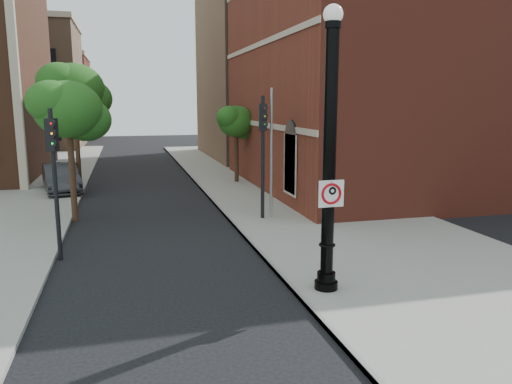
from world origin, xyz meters
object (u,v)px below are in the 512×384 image
object	(u,v)px
parked_car	(61,178)
traffic_signal_right	(263,138)
traffic_signal_left	(54,160)
lamppost	(329,167)
no_parking_sign	(331,193)

from	to	relation	value
parked_car	traffic_signal_right	xyz separation A→B (m)	(8.41, -8.61, 2.53)
traffic_signal_left	lamppost	bearing A→B (deg)	-11.88
parked_car	no_parking_sign	bearing A→B (deg)	-75.79
traffic_signal_left	traffic_signal_right	world-z (taller)	traffic_signal_right
traffic_signal_right	lamppost	bearing A→B (deg)	-82.05
traffic_signal_left	traffic_signal_right	bearing A→B (deg)	46.35
lamppost	traffic_signal_right	world-z (taller)	lamppost
no_parking_sign	traffic_signal_left	bearing A→B (deg)	143.94
no_parking_sign	traffic_signal_left	size ratio (longest dim) A/B	0.14
lamppost	no_parking_sign	distance (m)	0.63
traffic_signal_left	traffic_signal_right	size ratio (longest dim) A/B	0.92
lamppost	traffic_signal_right	size ratio (longest dim) A/B	1.39
parked_car	traffic_signal_right	bearing A→B (deg)	-57.04
lamppost	no_parking_sign	size ratio (longest dim) A/B	10.62
lamppost	parked_car	world-z (taller)	lamppost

